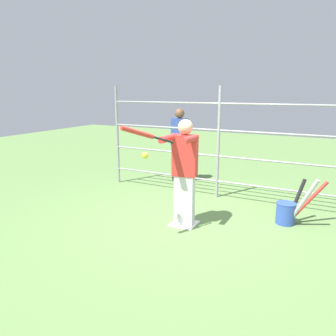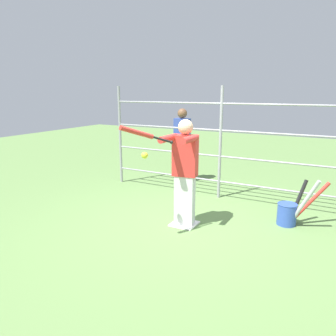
{
  "view_description": "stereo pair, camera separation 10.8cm",
  "coord_description": "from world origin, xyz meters",
  "px_view_note": "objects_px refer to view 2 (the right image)",
  "views": [
    {
      "loc": [
        -2.08,
        4.58,
        2.14
      ],
      "look_at": [
        0.16,
        0.27,
        0.99
      ],
      "focal_mm": 35.0,
      "sensor_mm": 36.0,
      "label": 1
    },
    {
      "loc": [
        -2.17,
        4.53,
        2.14
      ],
      "look_at": [
        0.16,
        0.27,
        0.99
      ],
      "focal_mm": 35.0,
      "sensor_mm": 36.0,
      "label": 2
    }
  ],
  "objects_px": {
    "batter": "(185,170)",
    "softball_in_flight": "(145,155)",
    "baseball_bat_swinging": "(141,134)",
    "bat_bucket": "(290,212)",
    "bystander_behind_fence": "(182,144)"
  },
  "relations": [
    {
      "from": "batter",
      "to": "softball_in_flight",
      "type": "height_order",
      "value": "batter"
    },
    {
      "from": "baseball_bat_swinging",
      "to": "softball_in_flight",
      "type": "distance_m",
      "value": 0.42
    },
    {
      "from": "batter",
      "to": "bat_bucket",
      "type": "xyz_separation_m",
      "value": [
        -1.51,
        -0.83,
        -0.7
      ]
    },
    {
      "from": "softball_in_flight",
      "to": "bystander_behind_fence",
      "type": "distance_m",
      "value": 3.15
    },
    {
      "from": "batter",
      "to": "baseball_bat_swinging",
      "type": "height_order",
      "value": "batter"
    },
    {
      "from": "baseball_bat_swinging",
      "to": "bystander_behind_fence",
      "type": "bearing_deg",
      "value": -73.02
    },
    {
      "from": "baseball_bat_swinging",
      "to": "bat_bucket",
      "type": "bearing_deg",
      "value": -135.64
    },
    {
      "from": "batter",
      "to": "softball_in_flight",
      "type": "relative_size",
      "value": 17.87
    },
    {
      "from": "softball_in_flight",
      "to": "bat_bucket",
      "type": "distance_m",
      "value": 2.57
    },
    {
      "from": "baseball_bat_swinging",
      "to": "softball_in_flight",
      "type": "relative_size",
      "value": 7.84
    },
    {
      "from": "baseball_bat_swinging",
      "to": "bystander_behind_fence",
      "type": "height_order",
      "value": "bystander_behind_fence"
    },
    {
      "from": "bat_bucket",
      "to": "bystander_behind_fence",
      "type": "distance_m",
      "value": 3.19
    },
    {
      "from": "bat_bucket",
      "to": "bystander_behind_fence",
      "type": "relative_size",
      "value": 0.48
    },
    {
      "from": "batter",
      "to": "baseball_bat_swinging",
      "type": "xyz_separation_m",
      "value": [
        0.22,
        0.87,
        0.66
      ]
    },
    {
      "from": "batter",
      "to": "bat_bucket",
      "type": "relative_size",
      "value": 2.04
    }
  ]
}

